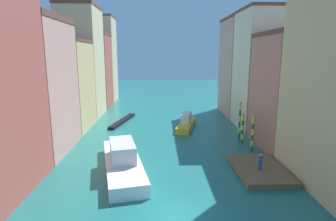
% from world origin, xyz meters
% --- Properties ---
extents(ground_plane, '(154.00, 154.00, 0.00)m').
position_xyz_m(ground_plane, '(0.00, 24.50, 0.00)').
color(ground_plane, '#1E6B66').
extents(building_left_1, '(6.24, 9.74, 14.68)m').
position_xyz_m(building_left_1, '(-13.96, 13.41, 7.35)').
color(building_left_1, tan).
rests_on(building_left_1, ground).
extents(building_left_2, '(6.24, 9.05, 12.72)m').
position_xyz_m(building_left_2, '(-13.96, 22.88, 6.37)').
color(building_left_2, '#DBB77A').
rests_on(building_left_2, ground).
extents(building_left_3, '(6.24, 8.58, 18.73)m').
position_xyz_m(building_left_3, '(-13.96, 31.76, 9.38)').
color(building_left_3, beige).
rests_on(building_left_3, ground).
extents(building_left_4, '(6.24, 8.48, 14.93)m').
position_xyz_m(building_left_4, '(-13.96, 40.69, 7.48)').
color(building_left_4, '#B25147').
rests_on(building_left_4, ground).
extents(building_left_5, '(6.24, 7.51, 19.14)m').
position_xyz_m(building_left_5, '(-13.96, 48.64, 9.58)').
color(building_left_5, beige).
rests_on(building_left_5, ground).
extents(building_right_1, '(6.24, 8.93, 13.19)m').
position_xyz_m(building_right_1, '(13.96, 14.02, 6.60)').
color(building_right_1, '#C6705B').
rests_on(building_right_1, ground).
extents(building_right_2, '(6.24, 8.46, 17.03)m').
position_xyz_m(building_right_2, '(13.96, 22.97, 8.52)').
color(building_right_2, beige).
rests_on(building_right_2, ground).
extents(building_right_3, '(6.24, 9.92, 16.98)m').
position_xyz_m(building_right_3, '(13.96, 32.36, 8.50)').
color(building_right_3, tan).
rests_on(building_right_3, ground).
extents(waterfront_dock, '(4.33, 6.93, 0.51)m').
position_xyz_m(waterfront_dock, '(8.44, 6.72, 0.25)').
color(waterfront_dock, brown).
rests_on(waterfront_dock, ground).
extents(person_on_dock, '(0.36, 0.36, 1.53)m').
position_xyz_m(person_on_dock, '(8.25, 6.14, 1.22)').
color(person_on_dock, '#234C93').
rests_on(person_on_dock, waterfront_dock).
extents(mooring_pole_0, '(0.35, 0.35, 4.22)m').
position_xyz_m(mooring_pole_0, '(9.52, 12.19, 2.16)').
color(mooring_pole_0, '#197247').
rests_on(mooring_pole_0, ground).
extents(mooring_pole_1, '(0.37, 0.37, 3.83)m').
position_xyz_m(mooring_pole_1, '(9.28, 15.00, 1.97)').
color(mooring_pole_1, '#197247').
rests_on(mooring_pole_1, ground).
extents(mooring_pole_2, '(0.31, 0.31, 4.78)m').
position_xyz_m(mooring_pole_2, '(9.50, 17.08, 2.44)').
color(mooring_pole_2, '#197247').
rests_on(mooring_pole_2, ground).
extents(vaporetto_white, '(5.56, 12.12, 2.74)m').
position_xyz_m(vaporetto_white, '(-4.22, 7.65, 0.93)').
color(vaporetto_white, white).
rests_on(vaporetto_white, ground).
extents(gondola_black, '(3.13, 9.81, 0.42)m').
position_xyz_m(gondola_black, '(-6.64, 26.49, 0.21)').
color(gondola_black, black).
rests_on(gondola_black, ground).
extents(motorboat_0, '(3.71, 8.00, 2.25)m').
position_xyz_m(motorboat_0, '(3.22, 22.53, 0.75)').
color(motorboat_0, gold).
rests_on(motorboat_0, ground).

